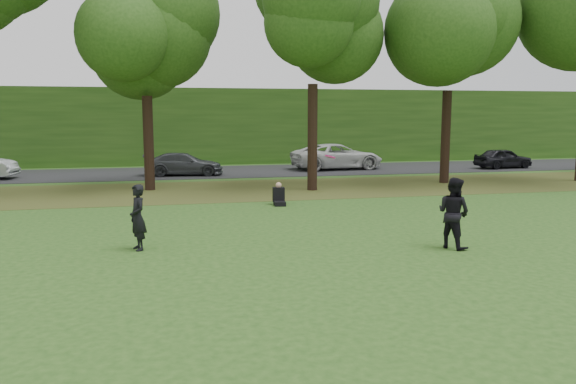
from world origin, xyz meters
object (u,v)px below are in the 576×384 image
at_px(player_right, 453,213).
at_px(seated_person, 279,196).
at_px(frisbee, 330,157).
at_px(player_left, 138,217).

bearing_deg(player_right, seated_person, -6.24).
distance_m(player_right, frisbee, 3.39).
xyz_separation_m(player_left, seated_person, (4.80, 6.07, -0.51)).
height_order(player_left, seated_person, player_left).
xyz_separation_m(frisbee, seated_person, (0.07, 6.73, -1.98)).
bearing_deg(player_right, player_left, 51.78).
distance_m(player_left, frisbee, 5.00).
bearing_deg(frisbee, player_right, -15.66).
relative_size(player_left, player_right, 0.92).
height_order(player_left, player_right, player_right).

